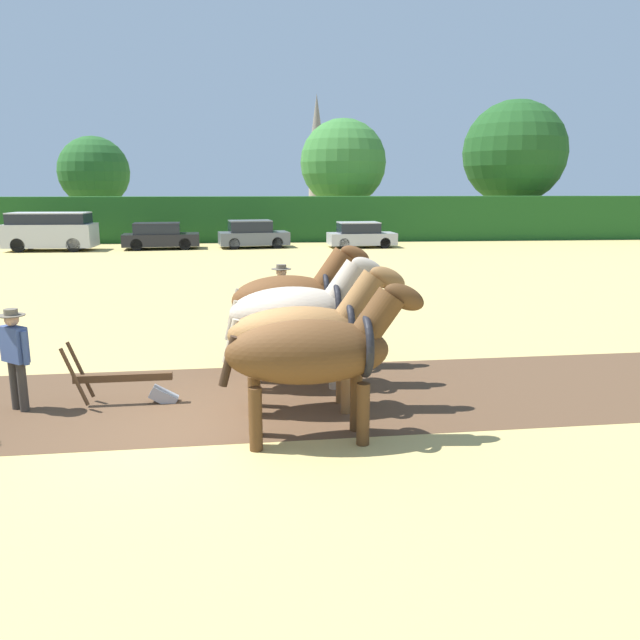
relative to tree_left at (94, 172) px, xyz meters
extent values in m
plane|color=tan|center=(11.25, -37.83, -4.43)|extent=(240.00, 240.00, 0.00)
cube|color=#1E511E|center=(11.25, -6.54, -3.02)|extent=(70.56, 1.51, 2.83)
cylinder|color=#4C3823|center=(0.00, 0.00, -2.89)|extent=(0.44, 0.44, 3.09)
sphere|color=#235623|center=(0.00, 0.00, 0.01)|extent=(4.95, 4.95, 4.95)
cylinder|color=#4C3823|center=(17.55, -2.12, -2.72)|extent=(0.44, 0.44, 3.42)
sphere|color=#387533|center=(17.55, -2.12, 0.63)|extent=(5.98, 5.98, 5.98)
cylinder|color=brown|center=(29.87, -2.12, -2.54)|extent=(0.44, 0.44, 3.78)
sphere|color=#1E4C1E|center=(29.87, -2.12, 1.36)|extent=(7.31, 7.31, 7.31)
cylinder|color=gray|center=(18.71, 33.63, -1.15)|extent=(2.04, 2.04, 6.56)
cone|color=slate|center=(18.71, 33.63, 6.14)|extent=(2.25, 2.25, 8.02)
ellipsoid|color=#513319|center=(12.50, -38.47, -3.16)|extent=(2.28, 1.03, 0.89)
cylinder|color=#513319|center=(13.22, -38.18, -4.00)|extent=(0.18, 0.18, 0.88)
cylinder|color=#513319|center=(13.24, -38.70, -4.00)|extent=(0.18, 0.18, 0.88)
cylinder|color=#513319|center=(11.76, -38.25, -4.00)|extent=(0.18, 0.18, 0.88)
cylinder|color=#513319|center=(11.78, -38.76, -4.00)|extent=(0.18, 0.18, 0.88)
cylinder|color=#513319|center=(13.46, -38.43, -2.70)|extent=(0.78, 0.45, 0.83)
ellipsoid|color=#513319|center=(13.83, -38.42, -2.43)|extent=(0.69, 0.29, 0.54)
cube|color=black|center=(13.62, -38.42, -2.51)|extent=(0.38, 0.10, 0.51)
cylinder|color=black|center=(11.44, -38.52, -3.25)|extent=(0.30, 0.13, 0.71)
torus|color=black|center=(13.29, -38.44, -3.09)|extent=(0.15, 0.91, 0.90)
ellipsoid|color=brown|center=(12.45, -37.24, -3.19)|extent=(2.24, 0.99, 0.85)
cylinder|color=brown|center=(13.16, -36.97, -4.00)|extent=(0.18, 0.18, 0.86)
cylinder|color=brown|center=(13.18, -37.46, -4.00)|extent=(0.18, 0.18, 0.86)
cylinder|color=brown|center=(11.72, -37.03, -4.00)|extent=(0.18, 0.18, 0.86)
cylinder|color=brown|center=(11.75, -37.52, -4.00)|extent=(0.18, 0.18, 0.86)
cylinder|color=brown|center=(13.39, -37.21, -2.68)|extent=(0.84, 0.44, 0.94)
ellipsoid|color=brown|center=(13.84, -37.19, -2.36)|extent=(0.69, 0.29, 0.54)
cube|color=gray|center=(13.59, -37.20, -2.50)|extent=(0.45, 0.10, 0.60)
cylinder|color=gray|center=(11.40, -37.29, -3.28)|extent=(0.30, 0.13, 0.71)
torus|color=black|center=(13.22, -37.21, -3.13)|extent=(0.15, 0.87, 0.87)
ellipsoid|color=#B2A38E|center=(12.40, -36.02, -3.12)|extent=(2.22, 1.07, 0.93)
cylinder|color=#B2A38E|center=(13.10, -35.72, -3.99)|extent=(0.18, 0.18, 0.90)
cylinder|color=#B2A38E|center=(13.12, -36.26, -3.99)|extent=(0.18, 0.18, 0.90)
cylinder|color=#B2A38E|center=(11.68, -35.78, -3.99)|extent=(0.18, 0.18, 0.90)
cylinder|color=#B2A38E|center=(11.71, -36.32, -3.99)|extent=(0.18, 0.18, 0.90)
cylinder|color=#B2A38E|center=(13.32, -35.98, -2.63)|extent=(0.82, 0.47, 0.89)
ellipsoid|color=#B2A38E|center=(13.72, -35.96, -2.35)|extent=(0.69, 0.29, 0.54)
cube|color=gray|center=(13.50, -35.97, -2.43)|extent=(0.41, 0.10, 0.54)
cylinder|color=gray|center=(11.37, -36.06, -3.22)|extent=(0.30, 0.13, 0.71)
torus|color=black|center=(13.16, -35.99, -3.05)|extent=(0.15, 0.95, 0.94)
ellipsoid|color=brown|center=(12.35, -34.79, -3.11)|extent=(2.15, 1.10, 0.96)
cylinder|color=brown|center=(13.02, -34.49, -3.99)|extent=(0.18, 0.18, 0.90)
cylinder|color=brown|center=(13.04, -35.04, -3.99)|extent=(0.18, 0.18, 0.90)
cylinder|color=brown|center=(11.65, -34.54, -3.99)|extent=(0.18, 0.18, 0.90)
cylinder|color=brown|center=(11.68, -35.10, -3.99)|extent=(0.18, 0.18, 0.90)
cylinder|color=brown|center=(13.24, -34.75, -2.58)|extent=(0.89, 0.49, 0.97)
ellipsoid|color=brown|center=(13.69, -34.74, -2.26)|extent=(0.69, 0.29, 0.54)
cube|color=gray|center=(13.44, -34.75, -2.38)|extent=(0.45, 0.10, 0.60)
cylinder|color=gray|center=(11.35, -34.83, -3.21)|extent=(0.30, 0.13, 0.71)
torus|color=black|center=(13.09, -34.76, -3.03)|extent=(0.15, 0.97, 0.97)
cube|color=#4C331E|center=(9.62, -36.75, -3.98)|extent=(1.56, 0.17, 0.12)
cube|color=#939399|center=(10.25, -36.72, -4.33)|extent=(0.49, 0.22, 0.39)
cylinder|color=#4C331E|center=(8.91, -36.58, -3.88)|extent=(0.40, 0.08, 0.96)
cylinder|color=#4C331E|center=(8.93, -36.98, -3.88)|extent=(0.40, 0.08, 0.96)
cylinder|color=#38332D|center=(7.95, -36.82, -4.04)|extent=(0.14, 0.14, 0.80)
cylinder|color=#38332D|center=(8.12, -36.94, -4.04)|extent=(0.14, 0.14, 0.80)
cube|color=#3D5184|center=(8.04, -36.88, -3.36)|extent=(0.49, 0.44, 0.56)
sphere|color=tan|center=(8.04, -36.88, -2.96)|extent=(0.22, 0.22, 0.22)
cylinder|color=#3D5184|center=(7.82, -36.71, -3.38)|extent=(0.09, 0.09, 0.53)
cylinder|color=#3D5184|center=(8.26, -37.05, -3.38)|extent=(0.09, 0.09, 0.53)
cylinder|color=#665B4C|center=(8.04, -36.88, -2.90)|extent=(0.41, 0.41, 0.02)
cylinder|color=#665B4C|center=(8.04, -36.88, -2.85)|extent=(0.20, 0.20, 0.10)
cylinder|color=#4C4C4C|center=(12.24, -32.80, -4.00)|extent=(0.14, 0.14, 0.87)
cylinder|color=#4C4C4C|center=(12.38, -32.97, -4.00)|extent=(0.14, 0.14, 0.87)
cube|color=#4C6B4C|center=(12.31, -32.88, -3.26)|extent=(0.47, 0.52, 0.62)
sphere|color=tan|center=(12.31, -32.88, -2.82)|extent=(0.24, 0.24, 0.24)
cylinder|color=#4C6B4C|center=(12.12, -32.65, -3.28)|extent=(0.09, 0.09, 0.58)
cylinder|color=#4C6B4C|center=(12.50, -33.12, -3.28)|extent=(0.09, 0.09, 0.58)
cylinder|color=#665B4C|center=(12.31, -32.88, -2.75)|extent=(0.45, 0.45, 0.02)
cylinder|color=#665B4C|center=(12.31, -32.88, -2.70)|extent=(0.22, 0.22, 0.10)
cube|color=#BCBCC1|center=(0.34, -11.25, -3.60)|extent=(4.68, 2.07, 1.25)
cube|color=black|center=(0.34, -11.25, -2.70)|extent=(4.12, 1.86, 0.56)
cube|color=#BCBCC1|center=(0.34, -11.25, -2.39)|extent=(4.12, 1.86, 0.06)
cylinder|color=black|center=(1.79, -10.39, -4.06)|extent=(0.76, 0.23, 0.76)
cylinder|color=black|center=(1.76, -12.16, -4.06)|extent=(0.76, 0.23, 0.76)
cylinder|color=black|center=(-1.09, -10.34, -4.06)|extent=(0.76, 0.23, 0.76)
cylinder|color=black|center=(-1.12, -12.12, -4.06)|extent=(0.76, 0.23, 0.76)
cube|color=black|center=(6.19, -10.82, -3.92)|extent=(4.35, 2.26, 0.67)
cube|color=black|center=(5.98, -10.84, -3.31)|extent=(2.67, 1.90, 0.55)
cube|color=black|center=(5.98, -10.84, -3.00)|extent=(2.67, 1.90, 0.06)
cylinder|color=black|center=(7.39, -9.88, -4.11)|extent=(0.67, 0.29, 0.65)
cylinder|color=black|center=(7.56, -11.49, -4.11)|extent=(0.67, 0.29, 0.65)
cylinder|color=black|center=(4.81, -10.15, -4.11)|extent=(0.67, 0.29, 0.65)
cylinder|color=black|center=(4.98, -11.76, -4.11)|extent=(0.67, 0.29, 0.65)
cube|color=#565B66|center=(11.35, -10.52, -3.90)|extent=(4.16, 2.40, 0.72)
cube|color=black|center=(11.16, -10.56, -3.24)|extent=(2.58, 1.97, 0.60)
cube|color=#565B66|center=(11.16, -10.56, -2.90)|extent=(2.58, 1.97, 0.06)
cylinder|color=black|center=(12.42, -9.55, -4.11)|extent=(0.67, 0.32, 0.64)
cylinder|color=black|center=(12.68, -11.10, -4.11)|extent=(0.67, 0.32, 0.64)
cylinder|color=black|center=(10.02, -9.95, -4.11)|extent=(0.67, 0.32, 0.64)
cylinder|color=black|center=(10.28, -11.50, -4.11)|extent=(0.67, 0.32, 0.64)
cube|color=#A8A8B2|center=(17.54, -10.97, -3.93)|extent=(3.94, 2.01, 0.67)
cube|color=black|center=(17.35, -10.98, -3.32)|extent=(2.40, 1.73, 0.56)
cube|color=#A8A8B2|center=(17.35, -10.98, -3.01)|extent=(2.40, 1.73, 0.06)
cylinder|color=black|center=(18.67, -10.12, -4.13)|extent=(0.62, 0.26, 0.61)
cylinder|color=black|center=(18.77, -11.65, -4.13)|extent=(0.62, 0.26, 0.61)
cylinder|color=black|center=(16.30, -10.29, -4.13)|extent=(0.62, 0.26, 0.61)
cylinder|color=black|center=(16.41, -11.81, -4.13)|extent=(0.62, 0.26, 0.61)
camera|label=1|loc=(11.94, -46.65, -0.95)|focal=35.00mm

